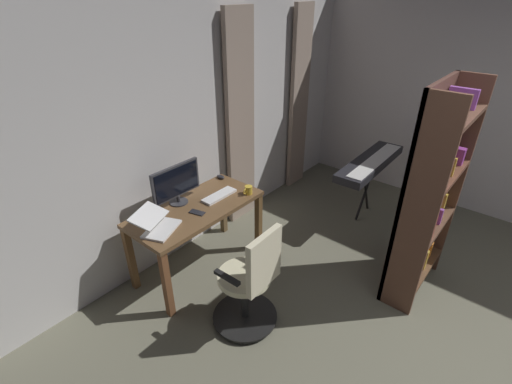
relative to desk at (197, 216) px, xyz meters
name	(u,v)px	position (x,y,z in m)	size (l,w,h in m)	color
back_room_partition	(197,119)	(-0.49, -0.46, 0.75)	(5.14, 0.10, 2.74)	silver
curtain_left_panel	(299,102)	(-2.20, -0.35, 0.58)	(0.36, 0.06, 2.40)	tan
curtain_right_panel	(240,124)	(-1.02, -0.35, 0.58)	(0.42, 0.06, 2.40)	tan
desk	(197,216)	(0.00, 0.00, 0.00)	(1.30, 0.61, 0.73)	brown
office_chair	(250,284)	(0.23, 0.87, -0.17)	(0.56, 0.56, 1.00)	black
computer_monitor	(176,183)	(0.06, -0.19, 0.32)	(0.53, 0.18, 0.39)	#333338
computer_keyboard	(219,196)	(-0.28, 0.03, 0.12)	(0.38, 0.13, 0.02)	white
laptop	(157,224)	(0.46, 0.02, 0.16)	(0.42, 0.42, 0.16)	white
computer_mouse	(221,177)	(-0.57, -0.23, 0.12)	(0.06, 0.10, 0.04)	#232328
cell_phone_face_up	(197,212)	(0.07, 0.09, 0.11)	(0.07, 0.14, 0.01)	#232328
mug_tea	(248,190)	(-0.50, 0.22, 0.15)	(0.12, 0.08, 0.09)	gold
bookshelf	(425,195)	(-1.13, 1.70, 0.36)	(0.81, 0.30, 1.95)	brown
piano_keyboard	(370,164)	(-2.01, 0.84, 0.09)	(1.31, 0.35, 0.78)	black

